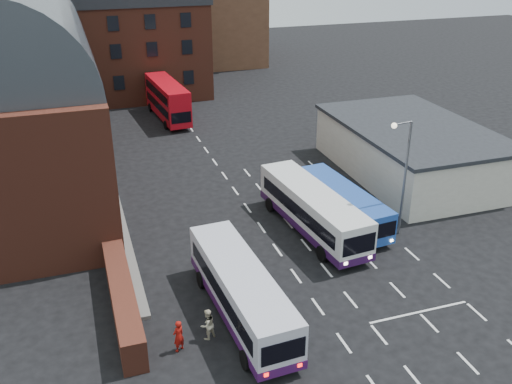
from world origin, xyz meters
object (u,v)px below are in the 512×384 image
object	(u,v)px
street_lamp	(403,168)
pedestrian_beige	(207,324)
pedestrian_red	(179,336)
bus_white_outbound	(241,289)
bus_red_double	(168,100)
bus_blue	(343,202)
bus_white_inbound	(313,208)

from	to	relation	value
street_lamp	pedestrian_beige	bearing A→B (deg)	-156.35
street_lamp	pedestrian_red	distance (m)	18.13
bus_white_outbound	pedestrian_beige	xyz separation A→B (m)	(-2.15, -1.18, -0.88)
pedestrian_red	pedestrian_beige	xyz separation A→B (m)	(1.57, 0.45, -0.02)
bus_white_outbound	street_lamp	world-z (taller)	street_lamp
bus_white_outbound	pedestrian_red	bearing A→B (deg)	-159.66
bus_red_double	street_lamp	size ratio (longest dim) A/B	1.28
street_lamp	pedestrian_red	world-z (taller)	street_lamp
bus_white_outbound	street_lamp	xyz separation A→B (m)	(12.56, 5.26, 3.16)
bus_blue	street_lamp	xyz separation A→B (m)	(2.59, -2.88, 3.38)
pedestrian_red	pedestrian_beige	distance (m)	1.63
bus_white_inbound	pedestrian_beige	xyz separation A→B (m)	(-9.48, -8.63, -0.95)
bus_white_outbound	bus_blue	world-z (taller)	bus_white_outbound
bus_blue	bus_white_outbound	bearing A→B (deg)	33.45
bus_white_outbound	bus_red_double	size ratio (longest dim) A/B	1.05
bus_white_outbound	bus_blue	size ratio (longest dim) A/B	1.14
bus_white_outbound	bus_white_inbound	xyz separation A→B (m)	(7.33, 7.45, 0.07)
pedestrian_beige	bus_white_inbound	bearing A→B (deg)	-162.90
bus_red_double	bus_white_outbound	bearing A→B (deg)	81.09
bus_white_outbound	bus_white_inbound	distance (m)	10.45
pedestrian_red	bus_white_inbound	bearing A→B (deg)	-170.80
bus_white_outbound	bus_red_double	xyz separation A→B (m)	(2.65, 35.48, 0.43)
pedestrian_red	street_lamp	bearing A→B (deg)	172.72
bus_blue	pedestrian_red	distance (m)	16.84
bus_white_outbound	bus_blue	xyz separation A→B (m)	(9.98, 8.15, -0.22)
bus_white_inbound	bus_red_double	size ratio (longest dim) A/B	1.10
bus_white_inbound	pedestrian_red	distance (m)	14.33
bus_white_outbound	street_lamp	size ratio (longest dim) A/B	1.34
street_lamp	bus_red_double	bearing A→B (deg)	108.16
bus_red_double	pedestrian_red	bearing A→B (deg)	75.62
bus_red_double	street_lamp	distance (m)	31.92
bus_white_inbound	pedestrian_red	size ratio (longest dim) A/B	6.51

